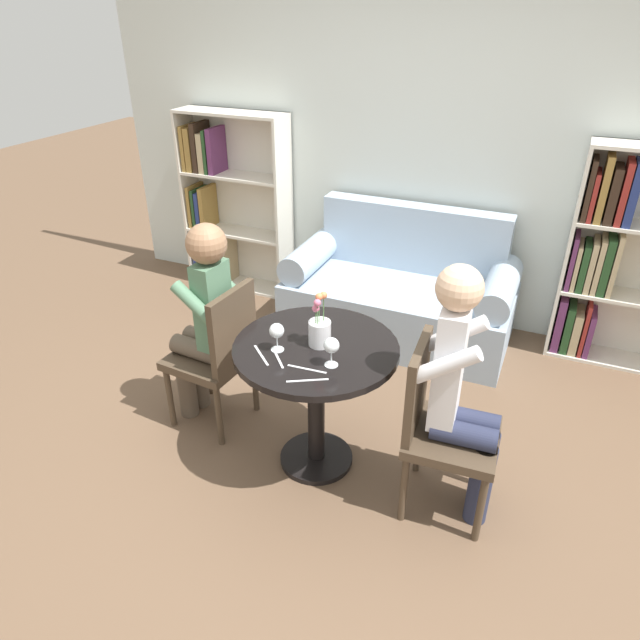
{
  "coord_description": "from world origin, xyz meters",
  "views": [
    {
      "loc": [
        0.97,
        -2.17,
        2.23
      ],
      "look_at": [
        0.0,
        0.05,
        0.86
      ],
      "focal_mm": 32.0,
      "sensor_mm": 36.0,
      "label": 1
    }
  ],
  "objects_px": {
    "couch": "(400,295)",
    "flower_vase": "(320,330)",
    "chair_left": "(219,351)",
    "person_right": "(462,392)",
    "wine_glass_left": "(277,332)",
    "person_left": "(204,319)",
    "bookshelf_right": "(619,260)",
    "chair_right": "(439,422)",
    "bookshelf_left": "(226,206)",
    "wine_glass_right": "(331,346)"
  },
  "relations": [
    {
      "from": "chair_left",
      "to": "person_left",
      "type": "distance_m",
      "value": 0.2
    },
    {
      "from": "couch",
      "to": "person_right",
      "type": "bearing_deg",
      "value": -64.76
    },
    {
      "from": "bookshelf_right",
      "to": "person_left",
      "type": "relative_size",
      "value": 1.18
    },
    {
      "from": "person_left",
      "to": "bookshelf_left",
      "type": "bearing_deg",
      "value": -147.0
    },
    {
      "from": "flower_vase",
      "to": "wine_glass_left",
      "type": "bearing_deg",
      "value": -142.78
    },
    {
      "from": "flower_vase",
      "to": "bookshelf_right",
      "type": "bearing_deg",
      "value": 52.31
    },
    {
      "from": "person_left",
      "to": "wine_glass_left",
      "type": "relative_size",
      "value": 8.62
    },
    {
      "from": "couch",
      "to": "chair_left",
      "type": "height_order",
      "value": "couch"
    },
    {
      "from": "person_left",
      "to": "wine_glass_left",
      "type": "xyz_separation_m",
      "value": [
        0.57,
        -0.21,
        0.17
      ]
    },
    {
      "from": "person_right",
      "to": "flower_vase",
      "type": "bearing_deg",
      "value": 83.77
    },
    {
      "from": "person_right",
      "to": "flower_vase",
      "type": "xyz_separation_m",
      "value": [
        -0.72,
        0.03,
        0.14
      ]
    },
    {
      "from": "chair_left",
      "to": "bookshelf_left",
      "type": "bearing_deg",
      "value": -144.98
    },
    {
      "from": "bookshelf_right",
      "to": "wine_glass_right",
      "type": "relative_size",
      "value": 10.13
    },
    {
      "from": "wine_glass_right",
      "to": "person_left",
      "type": "bearing_deg",
      "value": 165.19
    },
    {
      "from": "bookshelf_right",
      "to": "person_right",
      "type": "relative_size",
      "value": 1.14
    },
    {
      "from": "person_left",
      "to": "flower_vase",
      "type": "distance_m",
      "value": 0.76
    },
    {
      "from": "bookshelf_left",
      "to": "person_left",
      "type": "xyz_separation_m",
      "value": [
        0.91,
        -1.7,
        -0.02
      ]
    },
    {
      "from": "chair_left",
      "to": "chair_right",
      "type": "relative_size",
      "value": 1.0
    },
    {
      "from": "chair_left",
      "to": "wine_glass_right",
      "type": "height_order",
      "value": "chair_left"
    },
    {
      "from": "chair_right",
      "to": "wine_glass_left",
      "type": "height_order",
      "value": "chair_right"
    },
    {
      "from": "bookshelf_right",
      "to": "person_right",
      "type": "bearing_deg",
      "value": -109.95
    },
    {
      "from": "chair_left",
      "to": "person_left",
      "type": "relative_size",
      "value": 0.72
    },
    {
      "from": "bookshelf_left",
      "to": "person_left",
      "type": "distance_m",
      "value": 1.93
    },
    {
      "from": "person_right",
      "to": "wine_glass_left",
      "type": "height_order",
      "value": "person_right"
    },
    {
      "from": "person_right",
      "to": "flower_vase",
      "type": "distance_m",
      "value": 0.73
    },
    {
      "from": "person_right",
      "to": "person_left",
      "type": "bearing_deg",
      "value": 81.87
    },
    {
      "from": "bookshelf_right",
      "to": "person_right",
      "type": "height_order",
      "value": "bookshelf_right"
    },
    {
      "from": "chair_right",
      "to": "person_right",
      "type": "xyz_separation_m",
      "value": [
        0.09,
        0.01,
        0.19
      ]
    },
    {
      "from": "person_left",
      "to": "person_right",
      "type": "xyz_separation_m",
      "value": [
        1.46,
        -0.12,
        0.01
      ]
    },
    {
      "from": "chair_left",
      "to": "flower_vase",
      "type": "height_order",
      "value": "flower_vase"
    },
    {
      "from": "wine_glass_left",
      "to": "chair_left",
      "type": "bearing_deg",
      "value": 157.85
    },
    {
      "from": "wine_glass_right",
      "to": "flower_vase",
      "type": "relative_size",
      "value": 0.51
    },
    {
      "from": "person_right",
      "to": "wine_glass_right",
      "type": "height_order",
      "value": "person_right"
    },
    {
      "from": "chair_left",
      "to": "bookshelf_right",
      "type": "bearing_deg",
      "value": 134.96
    },
    {
      "from": "chair_left",
      "to": "wine_glass_left",
      "type": "xyz_separation_m",
      "value": [
        0.49,
        -0.2,
        0.35
      ]
    },
    {
      "from": "bookshelf_right",
      "to": "chair_right",
      "type": "distance_m",
      "value": 1.98
    },
    {
      "from": "wine_glass_left",
      "to": "flower_vase",
      "type": "xyz_separation_m",
      "value": [
        0.17,
        0.13,
        -0.02
      ]
    },
    {
      "from": "chair_left",
      "to": "wine_glass_right",
      "type": "distance_m",
      "value": 0.88
    },
    {
      "from": "chair_left",
      "to": "person_right",
      "type": "distance_m",
      "value": 1.39
    },
    {
      "from": "couch",
      "to": "bookshelf_right",
      "type": "xyz_separation_m",
      "value": [
        1.39,
        0.27,
        0.42
      ]
    },
    {
      "from": "wine_glass_right",
      "to": "couch",
      "type": "bearing_deg",
      "value": 94.64
    },
    {
      "from": "chair_left",
      "to": "person_right",
      "type": "xyz_separation_m",
      "value": [
        1.37,
        -0.1,
        0.19
      ]
    },
    {
      "from": "couch",
      "to": "flower_vase",
      "type": "xyz_separation_m",
      "value": [
        0.01,
        -1.51,
        0.52
      ]
    },
    {
      "from": "chair_right",
      "to": "person_right",
      "type": "height_order",
      "value": "person_right"
    },
    {
      "from": "bookshelf_left",
      "to": "chair_left",
      "type": "distance_m",
      "value": 1.99
    },
    {
      "from": "bookshelf_right",
      "to": "chair_left",
      "type": "relative_size",
      "value": 1.64
    },
    {
      "from": "bookshelf_left",
      "to": "flower_vase",
      "type": "distance_m",
      "value": 2.43
    },
    {
      "from": "person_left",
      "to": "wine_glass_right",
      "type": "xyz_separation_m",
      "value": [
        0.86,
        -0.23,
        0.17
      ]
    },
    {
      "from": "couch",
      "to": "flower_vase",
      "type": "distance_m",
      "value": 1.6
    },
    {
      "from": "bookshelf_left",
      "to": "person_right",
      "type": "xyz_separation_m",
      "value": [
        2.36,
        -1.81,
        -0.01
      ]
    }
  ]
}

